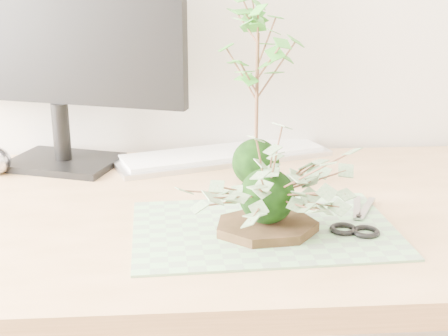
{
  "coord_description": "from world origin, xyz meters",
  "views": [
    {
      "loc": [
        -0.07,
        0.21,
        1.14
      ],
      "look_at": [
        0.0,
        1.14,
        0.84
      ],
      "focal_mm": 50.0,
      "sensor_mm": 36.0,
      "label": 1
    }
  ],
  "objects_px": {
    "ivy_kokedama": "(268,171)",
    "monitor": "(54,32)",
    "desk": "(262,251)",
    "keyboard": "(223,155)",
    "maple_kokedama": "(258,46)"
  },
  "relations": [
    {
      "from": "desk",
      "to": "keyboard",
      "type": "bearing_deg",
      "value": 100.13
    },
    {
      "from": "ivy_kokedama",
      "to": "monitor",
      "type": "relative_size",
      "value": 0.47
    },
    {
      "from": "ivy_kokedama",
      "to": "maple_kokedama",
      "type": "xyz_separation_m",
      "value": [
        0.01,
        0.23,
        0.16
      ]
    },
    {
      "from": "monitor",
      "to": "maple_kokedama",
      "type": "bearing_deg",
      "value": -2.64
    },
    {
      "from": "desk",
      "to": "ivy_kokedama",
      "type": "bearing_deg",
      "value": -95.08
    },
    {
      "from": "maple_kokedama",
      "to": "monitor",
      "type": "distance_m",
      "value": 0.42
    },
    {
      "from": "maple_kokedama",
      "to": "keyboard",
      "type": "relative_size",
      "value": 0.77
    },
    {
      "from": "ivy_kokedama",
      "to": "maple_kokedama",
      "type": "bearing_deg",
      "value": 87.48
    },
    {
      "from": "keyboard",
      "to": "monitor",
      "type": "bearing_deg",
      "value": 164.88
    },
    {
      "from": "keyboard",
      "to": "monitor",
      "type": "height_order",
      "value": "monitor"
    },
    {
      "from": "maple_kokedama",
      "to": "monitor",
      "type": "bearing_deg",
      "value": 157.7
    },
    {
      "from": "desk",
      "to": "monitor",
      "type": "height_order",
      "value": "monitor"
    },
    {
      "from": "desk",
      "to": "monitor",
      "type": "relative_size",
      "value": 3.05
    },
    {
      "from": "keyboard",
      "to": "ivy_kokedama",
      "type": "bearing_deg",
      "value": -102.23
    },
    {
      "from": "desk",
      "to": "ivy_kokedama",
      "type": "relative_size",
      "value": 6.49
    }
  ]
}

